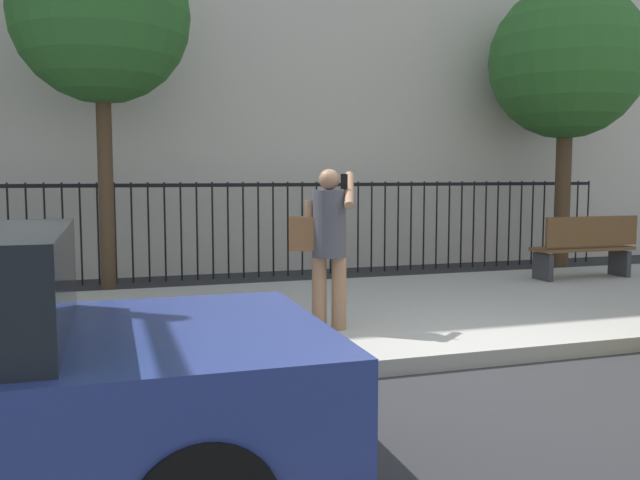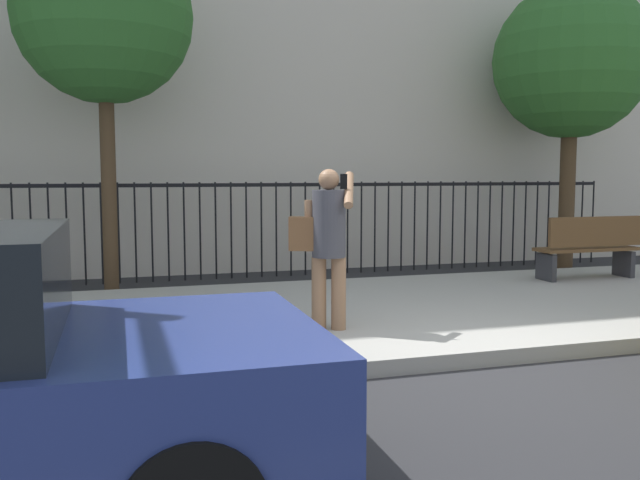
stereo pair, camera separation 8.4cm
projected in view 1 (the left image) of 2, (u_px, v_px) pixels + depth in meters
The scene contains 7 objects.
ground_plane at pixel (475, 368), 6.02m from camera, with size 60.00×60.00×0.00m, color #28282B.
sidewalk at pixel (379, 312), 8.10m from camera, with size 28.00×4.40×0.15m, color #9E9B93.
iron_fence at pixel (295, 216), 11.51m from camera, with size 12.03×0.04×1.60m.
pedestrian_on_phone at pixel (326, 237), 6.81m from camera, with size 0.72×0.53×1.62m.
street_bench at pixel (586, 246), 10.21m from camera, with size 1.60×0.45×0.95m.
street_tree_near at pixel (101, 15), 9.41m from camera, with size 2.48×2.48×5.19m.
street_tree_mid at pixel (567, 62), 11.98m from camera, with size 2.73×2.73×5.09m.
Camera 1 is at (-3.12, -5.18, 1.71)m, focal length 38.03 mm.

